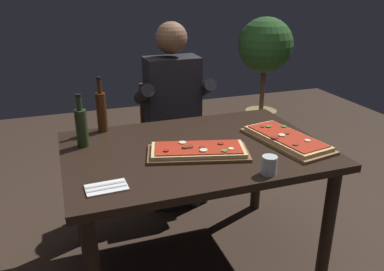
# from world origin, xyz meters

# --- Properties ---
(ground_plane) EXTENTS (6.40, 6.40, 0.00)m
(ground_plane) POSITION_xyz_m (0.00, 0.00, 0.00)
(ground_plane) COLOR #38281E
(dining_table) EXTENTS (1.40, 0.96, 0.74)m
(dining_table) POSITION_xyz_m (0.00, 0.00, 0.64)
(dining_table) COLOR black
(dining_table) RESTS_ON ground_plane
(pizza_rectangular_front) EXTENTS (0.57, 0.36, 0.05)m
(pizza_rectangular_front) POSITION_xyz_m (-0.02, -0.10, 0.76)
(pizza_rectangular_front) COLOR brown
(pizza_rectangular_front) RESTS_ON dining_table
(pizza_rectangular_left) EXTENTS (0.34, 0.57, 0.05)m
(pizza_rectangular_left) POSITION_xyz_m (0.51, -0.10, 0.76)
(pizza_rectangular_left) COLOR olive
(pizza_rectangular_left) RESTS_ON dining_table
(wine_bottle_dark) EXTENTS (0.06, 0.06, 0.33)m
(wine_bottle_dark) POSITION_xyz_m (-0.44, 0.42, 0.87)
(wine_bottle_dark) COLOR #47230F
(wine_bottle_dark) RESTS_ON dining_table
(oil_bottle_amber) EXTENTS (0.06, 0.06, 0.29)m
(oil_bottle_amber) POSITION_xyz_m (-0.57, 0.22, 0.86)
(oil_bottle_amber) COLOR #233819
(oil_bottle_amber) RESTS_ON dining_table
(tumbler_near_camera) EXTENTS (0.07, 0.07, 0.09)m
(tumbler_near_camera) POSITION_xyz_m (0.22, -0.41, 0.78)
(tumbler_near_camera) COLOR silver
(tumbler_near_camera) RESTS_ON dining_table
(napkin_cutlery_set) EXTENTS (0.18, 0.12, 0.01)m
(napkin_cutlery_set) POSITION_xyz_m (-0.52, -0.30, 0.74)
(napkin_cutlery_set) COLOR white
(napkin_cutlery_set) RESTS_ON dining_table
(diner_chair) EXTENTS (0.44, 0.44, 0.87)m
(diner_chair) POSITION_xyz_m (0.11, 0.86, 0.49)
(diner_chair) COLOR #3D2B1E
(diner_chair) RESTS_ON ground_plane
(seated_diner) EXTENTS (0.53, 0.41, 1.33)m
(seated_diner) POSITION_xyz_m (0.11, 0.74, 0.74)
(seated_diner) COLOR #23232D
(seated_diner) RESTS_ON ground_plane
(potted_plant_corner) EXTENTS (0.52, 0.52, 1.28)m
(potted_plant_corner) POSITION_xyz_m (1.22, 1.45, 0.85)
(potted_plant_corner) COLOR tan
(potted_plant_corner) RESTS_ON ground_plane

